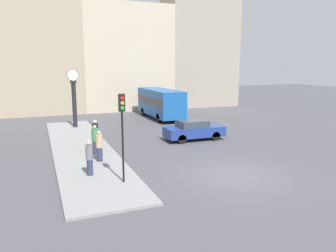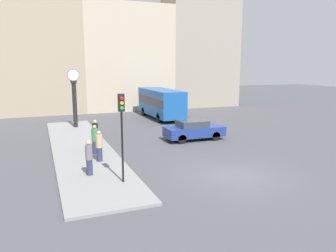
# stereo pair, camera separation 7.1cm
# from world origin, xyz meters

# --- Properties ---
(ground_plane) EXTENTS (120.00, 120.00, 0.00)m
(ground_plane) POSITION_xyz_m (0.00, 0.00, 0.00)
(ground_plane) COLOR #47474C
(sidewalk_corner) EXTENTS (3.57, 20.08, 0.12)m
(sidewalk_corner) POSITION_xyz_m (-6.29, 8.04, 0.06)
(sidewalk_corner) COLOR gray
(sidewalk_corner) RESTS_ON ground_plane
(building_row) EXTENTS (31.38, 5.00, 18.44)m
(building_row) POSITION_xyz_m (0.80, 25.72, 7.62)
(building_row) COLOR gray
(building_row) RESTS_ON ground_plane
(sedan_car) EXTENTS (4.23, 1.74, 1.42)m
(sedan_car) POSITION_xyz_m (1.54, 7.64, 0.72)
(sedan_car) COLOR navy
(sedan_car) RESTS_ON ground_plane
(bus_distant) EXTENTS (2.37, 7.67, 2.89)m
(bus_distant) POSITION_xyz_m (2.73, 17.63, 1.64)
(bus_distant) COLOR #195199
(bus_distant) RESTS_ON ground_plane
(traffic_light_near) EXTENTS (0.26, 0.24, 3.95)m
(traffic_light_near) POSITION_xyz_m (-5.32, 0.79, 2.94)
(traffic_light_near) COLOR black
(traffic_light_near) RESTS_ON sidewalk_corner
(street_clock) EXTENTS (0.97, 0.46, 4.83)m
(street_clock) POSITION_xyz_m (-5.84, 15.23, 2.46)
(street_clock) COLOR black
(street_clock) RESTS_ON sidewalk_corner
(pedestrian_green_hoodie) EXTENTS (0.39, 0.39, 1.73)m
(pedestrian_green_hoodie) POSITION_xyz_m (-5.71, 5.93, 0.98)
(pedestrian_green_hoodie) COLOR #2D334C
(pedestrian_green_hoodie) RESTS_ON sidewalk_corner
(pedestrian_grey_jacket) EXTENTS (0.34, 0.34, 1.68)m
(pedestrian_grey_jacket) POSITION_xyz_m (-6.58, 2.29, 0.96)
(pedestrian_grey_jacket) COLOR #2D334C
(pedestrian_grey_jacket) RESTS_ON sidewalk_corner
(pedestrian_black_jacket) EXTENTS (0.35, 0.35, 1.84)m
(pedestrian_black_jacket) POSITION_xyz_m (-5.48, 7.19, 1.05)
(pedestrian_black_jacket) COLOR #2D334C
(pedestrian_black_jacket) RESTS_ON sidewalk_corner
(pedestrian_tan_coat) EXTENTS (0.36, 0.36, 1.69)m
(pedestrian_tan_coat) POSITION_xyz_m (-5.73, 4.41, 0.96)
(pedestrian_tan_coat) COLOR #2D334C
(pedestrian_tan_coat) RESTS_ON sidewalk_corner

